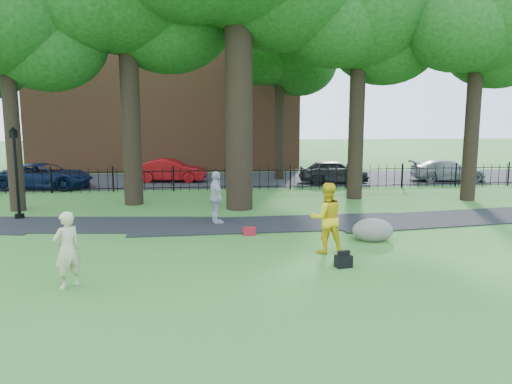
{
  "coord_description": "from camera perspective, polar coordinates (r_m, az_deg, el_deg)",
  "views": [
    {
      "loc": [
        -1.39,
        -13.33,
        3.94
      ],
      "look_at": [
        0.18,
        2.0,
        1.49
      ],
      "focal_mm": 35.0,
      "sensor_mm": 36.0,
      "label": 1
    }
  ],
  "objects": [
    {
      "name": "footpath",
      "position": [
        17.84,
        2.0,
        -3.72
      ],
      "size": [
        36.07,
        3.85,
        0.03
      ],
      "primitive_type": "cube",
      "rotation": [
        0.0,
        0.0,
        0.03
      ],
      "color": "black",
      "rests_on": "ground"
    },
    {
      "name": "man",
      "position": [
        14.25,
        8.07,
        -2.94
      ],
      "size": [
        1.01,
        0.81,
        2.01
      ],
      "primitive_type": "imported",
      "rotation": [
        0.0,
        0.0,
        3.19
      ],
      "color": "gold",
      "rests_on": "ground"
    },
    {
      "name": "backpack",
      "position": [
        13.16,
        9.96,
        -7.81
      ],
      "size": [
        0.46,
        0.34,
        0.31
      ],
      "primitive_type": "cube",
      "rotation": [
        0.0,
        0.0,
        0.21
      ],
      "color": "black",
      "rests_on": "ground"
    },
    {
      "name": "red_sedan",
      "position": [
        29.09,
        -9.74,
        2.44
      ],
      "size": [
        4.14,
        1.89,
        1.32
      ],
      "primitive_type": "imported",
      "rotation": [
        0.0,
        0.0,
        1.44
      ],
      "color": "maroon",
      "rests_on": "ground"
    },
    {
      "name": "brick_building",
      "position": [
        37.48,
        -10.06,
        12.07
      ],
      "size": [
        18.0,
        8.0,
        12.0
      ],
      "primitive_type": "cube",
      "color": "brown",
      "rests_on": "ground"
    },
    {
      "name": "street",
      "position": [
        29.63,
        -3.11,
        1.4
      ],
      "size": [
        80.0,
        7.0,
        0.02
      ],
      "primitive_type": "cube",
      "color": "black",
      "rests_on": "ground"
    },
    {
      "name": "tree_row",
      "position": [
        22.22,
        -0.87,
        19.98
      ],
      "size": [
        26.82,
        7.96,
        12.42
      ],
      "color": "black",
      "rests_on": "ground"
    },
    {
      "name": "boulder",
      "position": [
        16.01,
        13.21,
        -4.07
      ],
      "size": [
        1.54,
        1.36,
        0.75
      ],
      "primitive_type": "ellipsoid",
      "rotation": [
        0.0,
        0.0,
        0.38
      ],
      "color": "gray",
      "rests_on": "ground"
    },
    {
      "name": "silver_car",
      "position": [
        31.08,
        21.06,
        2.3
      ],
      "size": [
        4.39,
        2.22,
        1.22
      ],
      "primitive_type": "imported",
      "rotation": [
        0.0,
        0.0,
        1.45
      ],
      "color": "gray",
      "rests_on": "ground"
    },
    {
      "name": "ground",
      "position": [
        13.97,
        0.1,
        -7.34
      ],
      "size": [
        120.0,
        120.0,
        0.0
      ],
      "primitive_type": "plane",
      "color": "#337127",
      "rests_on": "ground"
    },
    {
      "name": "woman",
      "position": [
        12.12,
        -20.78,
        -6.19
      ],
      "size": [
        0.75,
        0.75,
        1.76
      ],
      "primitive_type": "imported",
      "rotation": [
        0.0,
        0.0,
        3.92
      ],
      "color": "#C4B787",
      "rests_on": "ground"
    },
    {
      "name": "red_bag",
      "position": [
        16.24,
        -0.78,
        -4.51
      ],
      "size": [
        0.41,
        0.28,
        0.27
      ],
      "primitive_type": "cube",
      "rotation": [
        0.0,
        0.0,
        0.08
      ],
      "color": "maroon",
      "rests_on": "ground"
    },
    {
      "name": "navy_van",
      "position": [
        28.36,
        -22.98,
        1.69
      ],
      "size": [
        4.99,
        2.72,
        1.33
      ],
      "primitive_type": "imported",
      "rotation": [
        0.0,
        0.0,
        1.46
      ],
      "color": "#0B1737",
      "rests_on": "ground"
    },
    {
      "name": "lamppost",
      "position": [
        20.5,
        -25.7,
        1.84
      ],
      "size": [
        0.34,
        0.34,
        3.44
      ],
      "rotation": [
        0.0,
        0.0,
        -0.36
      ],
      "color": "black",
      "rests_on": "ground"
    },
    {
      "name": "grey_car",
      "position": [
        28.43,
        8.91,
        2.32
      ],
      "size": [
        3.95,
        1.75,
        1.32
      ],
      "primitive_type": "imported",
      "rotation": [
        0.0,
        0.0,
        1.52
      ],
      "color": "black",
      "rests_on": "ground"
    },
    {
      "name": "iron_fence",
      "position": [
        25.59,
        -2.69,
        1.54
      ],
      "size": [
        44.0,
        0.04,
        1.2
      ],
      "color": "black",
      "rests_on": "ground"
    },
    {
      "name": "pedestrian",
      "position": [
        17.82,
        -4.57,
        -0.65
      ],
      "size": [
        0.75,
        1.2,
        1.9
      ],
      "primitive_type": "imported",
      "rotation": [
        0.0,
        0.0,
        1.85
      ],
      "color": "#B1B1B6",
      "rests_on": "ground"
    }
  ]
}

